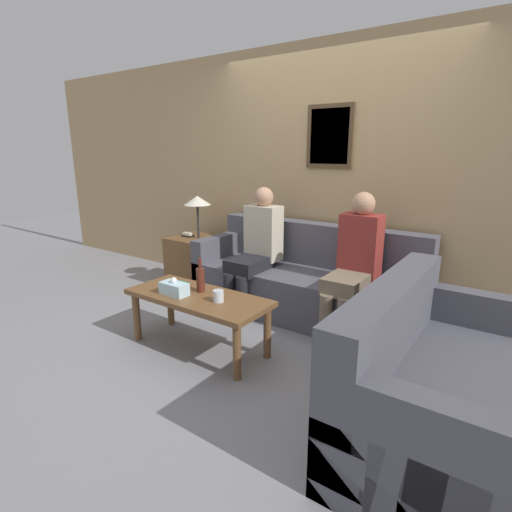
{
  "coord_description": "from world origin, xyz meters",
  "views": [
    {
      "loc": [
        1.73,
        -2.84,
        1.57
      ],
      "look_at": [
        -0.18,
        -0.12,
        0.69
      ],
      "focal_mm": 28.0,
      "sensor_mm": 36.0,
      "label": 1
    }
  ],
  "objects_px": {
    "couch_main": "(306,283)",
    "coffee_table": "(198,303)",
    "person_left": "(257,246)",
    "teddy_bear": "(341,366)",
    "wine_bottle": "(200,279)",
    "drinking_glass": "(218,296)",
    "couch_side": "(431,386)",
    "person_right": "(354,260)"
  },
  "relations": [
    {
      "from": "person_left",
      "to": "teddy_bear",
      "type": "bearing_deg",
      "value": -32.21
    },
    {
      "from": "coffee_table",
      "to": "person_right",
      "type": "distance_m",
      "value": 1.37
    },
    {
      "from": "coffee_table",
      "to": "person_right",
      "type": "xyz_separation_m",
      "value": [
        0.89,
        1.01,
        0.27
      ]
    },
    {
      "from": "coffee_table",
      "to": "teddy_bear",
      "type": "bearing_deg",
      "value": 8.64
    },
    {
      "from": "coffee_table",
      "to": "person_left",
      "type": "height_order",
      "value": "person_left"
    },
    {
      "from": "coffee_table",
      "to": "wine_bottle",
      "type": "relative_size",
      "value": 4.26
    },
    {
      "from": "drinking_glass",
      "to": "teddy_bear",
      "type": "height_order",
      "value": "drinking_glass"
    },
    {
      "from": "person_left",
      "to": "coffee_table",
      "type": "bearing_deg",
      "value": -83.09
    },
    {
      "from": "couch_side",
      "to": "person_left",
      "type": "relative_size",
      "value": 1.26
    },
    {
      "from": "drinking_glass",
      "to": "person_left",
      "type": "xyz_separation_m",
      "value": [
        -0.34,
        0.99,
        0.15
      ]
    },
    {
      "from": "wine_bottle",
      "to": "teddy_bear",
      "type": "xyz_separation_m",
      "value": [
        1.2,
        0.1,
        -0.43
      ]
    },
    {
      "from": "person_left",
      "to": "person_right",
      "type": "bearing_deg",
      "value": 1.62
    },
    {
      "from": "coffee_table",
      "to": "person_left",
      "type": "relative_size",
      "value": 0.98
    },
    {
      "from": "couch_main",
      "to": "person_right",
      "type": "distance_m",
      "value": 0.65
    },
    {
      "from": "person_left",
      "to": "person_right",
      "type": "distance_m",
      "value": 1.0
    },
    {
      "from": "coffee_table",
      "to": "person_right",
      "type": "relative_size",
      "value": 0.97
    },
    {
      "from": "couch_main",
      "to": "person_left",
      "type": "bearing_deg",
      "value": -159.83
    },
    {
      "from": "coffee_table",
      "to": "teddy_bear",
      "type": "distance_m",
      "value": 1.2
    },
    {
      "from": "couch_main",
      "to": "teddy_bear",
      "type": "relative_size",
      "value": 7.12
    },
    {
      "from": "wine_bottle",
      "to": "person_left",
      "type": "relative_size",
      "value": 0.23
    },
    {
      "from": "couch_main",
      "to": "wine_bottle",
      "type": "xyz_separation_m",
      "value": [
        -0.39,
        -1.08,
        0.26
      ]
    },
    {
      "from": "coffee_table",
      "to": "teddy_bear",
      "type": "relative_size",
      "value": 3.84
    },
    {
      "from": "coffee_table",
      "to": "wine_bottle",
      "type": "height_order",
      "value": "wine_bottle"
    },
    {
      "from": "coffee_table",
      "to": "drinking_glass",
      "type": "height_order",
      "value": "drinking_glass"
    },
    {
      "from": "person_right",
      "to": "wine_bottle",
      "type": "bearing_deg",
      "value": -134.7
    },
    {
      "from": "couch_side",
      "to": "person_left",
      "type": "height_order",
      "value": "person_left"
    },
    {
      "from": "couch_side",
      "to": "coffee_table",
      "type": "distance_m",
      "value": 1.76
    },
    {
      "from": "couch_main",
      "to": "couch_side",
      "type": "distance_m",
      "value": 1.84
    },
    {
      "from": "couch_main",
      "to": "wine_bottle",
      "type": "bearing_deg",
      "value": -109.92
    },
    {
      "from": "couch_main",
      "to": "coffee_table",
      "type": "relative_size",
      "value": 1.85
    },
    {
      "from": "couch_side",
      "to": "coffee_table",
      "type": "bearing_deg",
      "value": 89.26
    },
    {
      "from": "coffee_table",
      "to": "drinking_glass",
      "type": "distance_m",
      "value": 0.25
    },
    {
      "from": "person_right",
      "to": "couch_side",
      "type": "bearing_deg",
      "value": -49.62
    },
    {
      "from": "drinking_glass",
      "to": "person_left",
      "type": "bearing_deg",
      "value": 109.09
    },
    {
      "from": "couch_main",
      "to": "coffee_table",
      "type": "bearing_deg",
      "value": -107.02
    },
    {
      "from": "coffee_table",
      "to": "person_right",
      "type": "bearing_deg",
      "value": 48.72
    },
    {
      "from": "wine_bottle",
      "to": "person_left",
      "type": "bearing_deg",
      "value": 95.14
    },
    {
      "from": "wine_bottle",
      "to": "couch_main",
      "type": "bearing_deg",
      "value": 70.08
    },
    {
      "from": "coffee_table",
      "to": "person_left",
      "type": "xyz_separation_m",
      "value": [
        -0.12,
        0.98,
        0.26
      ]
    },
    {
      "from": "couch_side",
      "to": "person_right",
      "type": "height_order",
      "value": "person_right"
    },
    {
      "from": "drinking_glass",
      "to": "teddy_bear",
      "type": "bearing_deg",
      "value": 11.52
    },
    {
      "from": "couch_side",
      "to": "drinking_glass",
      "type": "distance_m",
      "value": 1.55
    }
  ]
}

